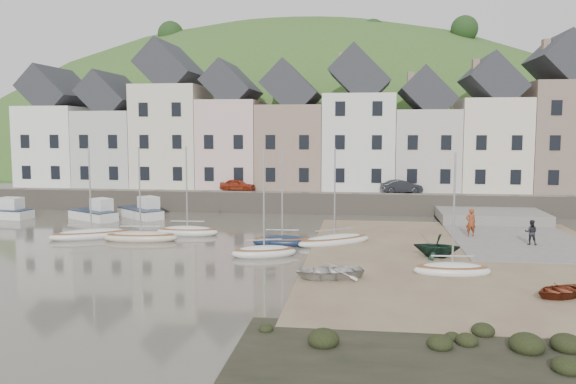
# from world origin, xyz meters

# --- Properties ---
(ground) EXTENTS (160.00, 160.00, 0.00)m
(ground) POSITION_xyz_m (0.00, 0.00, 0.00)
(ground) COLOR #4A453A
(ground) RESTS_ON ground
(quay_land) EXTENTS (90.00, 30.00, 1.50)m
(quay_land) POSITION_xyz_m (0.00, 32.00, 0.75)
(quay_land) COLOR #385923
(quay_land) RESTS_ON ground
(quay_street) EXTENTS (70.00, 7.00, 0.10)m
(quay_street) POSITION_xyz_m (0.00, 20.50, 1.55)
(quay_street) COLOR slate
(quay_street) RESTS_ON quay_land
(seawall) EXTENTS (70.00, 1.20, 1.80)m
(seawall) POSITION_xyz_m (0.00, 17.00, 0.90)
(seawall) COLOR slate
(seawall) RESTS_ON ground
(beach) EXTENTS (18.00, 26.00, 0.06)m
(beach) POSITION_xyz_m (11.00, 0.00, 0.03)
(beach) COLOR brown
(beach) RESTS_ON ground
(slipway) EXTENTS (8.00, 18.00, 0.12)m
(slipway) POSITION_xyz_m (15.00, 8.00, 0.06)
(slipway) COLOR slate
(slipway) RESTS_ON ground
(hillside) EXTENTS (134.40, 84.00, 84.00)m
(hillside) POSITION_xyz_m (-5.00, 60.00, -17.99)
(hillside) COLOR #385923
(hillside) RESTS_ON ground
(townhouse_terrace) EXTENTS (61.05, 8.00, 13.93)m
(townhouse_terrace) POSITION_xyz_m (1.76, 24.00, 7.32)
(townhouse_terrace) COLOR white
(townhouse_terrace) RESTS_ON quay_land
(sailboat_0) EXTENTS (5.48, 3.98, 6.32)m
(sailboat_0) POSITION_xyz_m (-12.90, 3.30, 0.26)
(sailboat_0) COLOR silver
(sailboat_0) RESTS_ON ground
(sailboat_1) EXTENTS (4.37, 1.68, 6.32)m
(sailboat_1) POSITION_xyz_m (-6.92, 5.37, 0.26)
(sailboat_1) COLOR silver
(sailboat_1) RESTS_ON ground
(sailboat_2) EXTENTS (5.00, 2.02, 6.32)m
(sailboat_2) POSITION_xyz_m (-9.30, 2.87, 0.26)
(sailboat_2) COLOR beige
(sailboat_2) RESTS_ON ground
(sailboat_3) EXTENTS (4.06, 2.68, 6.32)m
(sailboat_3) POSITION_xyz_m (-0.50, -0.80, 0.27)
(sailboat_3) COLOR silver
(sailboat_3) RESTS_ON ground
(sailboat_4) EXTENTS (5.12, 4.25, 6.32)m
(sailboat_4) POSITION_xyz_m (3.32, 3.27, 0.26)
(sailboat_4) COLOR silver
(sailboat_4) RESTS_ON ground
(sailboat_5) EXTENTS (3.82, 1.65, 6.32)m
(sailboat_5) POSITION_xyz_m (0.08, 2.63, 0.27)
(sailboat_5) COLOR #121F39
(sailboat_5) RESTS_ON ground
(sailboat_6) EXTENTS (3.94, 1.76, 6.32)m
(sailboat_6) POSITION_xyz_m (9.58, -3.90, 0.27)
(sailboat_6) COLOR silver
(sailboat_6) RESTS_ON ground
(motorboat_0) EXTENTS (4.76, 3.85, 1.70)m
(motorboat_0) POSITION_xyz_m (-16.36, 11.14, 0.58)
(motorboat_0) COLOR silver
(motorboat_0) RESTS_ON ground
(motorboat_1) EXTENTS (5.38, 2.59, 1.70)m
(motorboat_1) POSITION_xyz_m (-24.20, 11.01, 0.58)
(motorboat_1) COLOR silver
(motorboat_1) RESTS_ON ground
(motorboat_2) EXTENTS (4.77, 4.46, 1.70)m
(motorboat_2) POSITION_xyz_m (-13.03, 12.78, 0.58)
(motorboat_2) COLOR silver
(motorboat_2) RESTS_ON ground
(rowboat_white) EXTENTS (3.88, 3.28, 0.69)m
(rowboat_white) POSITION_xyz_m (3.50, -5.65, 0.40)
(rowboat_white) COLOR silver
(rowboat_white) RESTS_ON beach
(rowboat_green) EXTENTS (2.85, 2.56, 1.34)m
(rowboat_green) POSITION_xyz_m (9.25, -0.12, 0.73)
(rowboat_green) COLOR black
(rowboat_green) RESTS_ON beach
(rowboat_red) EXTENTS (3.29, 3.03, 0.56)m
(rowboat_red) POSITION_xyz_m (13.61, -7.58, 0.34)
(rowboat_red) COLOR maroon
(rowboat_red) RESTS_ON beach
(person_red) EXTENTS (0.75, 0.56, 1.86)m
(person_red) POSITION_xyz_m (12.24, 6.65, 1.05)
(person_red) COLOR maroon
(person_red) RESTS_ON slipway
(person_dark) EXTENTS (0.87, 0.75, 1.55)m
(person_dark) POSITION_xyz_m (15.45, 4.12, 0.89)
(person_dark) COLOR black
(person_dark) RESTS_ON slipway
(car_left) EXTENTS (3.40, 1.72, 1.11)m
(car_left) POSITION_xyz_m (-6.43, 19.50, 2.16)
(car_left) COLOR maroon
(car_left) RESTS_ON quay_street
(car_right) EXTENTS (3.83, 2.21, 1.19)m
(car_right) POSITION_xyz_m (8.42, 19.50, 2.20)
(car_right) COLOR black
(car_right) RESTS_ON quay_street
(shore_rocks) EXTENTS (14.00, 6.00, 0.74)m
(shore_rocks) POSITION_xyz_m (8.44, -14.60, 0.12)
(shore_rocks) COLOR black
(shore_rocks) RESTS_ON ground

